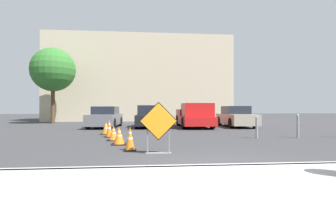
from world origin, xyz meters
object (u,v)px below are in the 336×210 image
object	(u,v)px
road_closed_sign	(159,126)
parked_car_second	(150,117)
traffic_cone_fourth	(109,128)
parked_car_third	(236,117)
traffic_cone_third	(113,133)
traffic_cone_second	(119,136)
bollard_nearest	(257,127)
parked_car_nearest	(105,118)
bollard_second	(298,125)
traffic_cone_nearest	(130,139)
traffic_cone_fifth	(106,128)
pickup_truck	(195,117)

from	to	relation	value
road_closed_sign	parked_car_second	distance (m)	10.54
traffic_cone_fourth	parked_car_third	bearing A→B (deg)	36.54
road_closed_sign	traffic_cone_third	distance (m)	3.64
traffic_cone_second	bollard_nearest	world-z (taller)	bollard_nearest
parked_car_nearest	bollard_second	world-z (taller)	parked_car_nearest
bollard_second	traffic_cone_second	bearing A→B (deg)	-169.44
road_closed_sign	traffic_cone_nearest	size ratio (longest dim) A/B	2.00
traffic_cone_nearest	traffic_cone_fourth	size ratio (longest dim) A/B	0.92
traffic_cone_fourth	bollard_nearest	world-z (taller)	bollard_nearest
road_closed_sign	parked_car_nearest	world-z (taller)	road_closed_sign
traffic_cone_fifth	bollard_second	xyz separation A→B (m)	(8.55, -2.35, 0.24)
road_closed_sign	traffic_cone_fourth	world-z (taller)	road_closed_sign
parked_car_third	bollard_nearest	size ratio (longest dim) A/B	4.85
bollard_second	traffic_cone_third	bearing A→B (deg)	-178.61
parked_car_nearest	traffic_cone_fifth	bearing A→B (deg)	102.27
traffic_cone_second	parked_car_third	distance (m)	11.12
pickup_truck	road_closed_sign	bearing A→B (deg)	74.29
traffic_cone_nearest	parked_car_second	distance (m)	9.91
traffic_cone_third	pickup_truck	bearing A→B (deg)	55.40
traffic_cone_second	traffic_cone_fourth	xyz separation A→B (m)	(-0.66, 2.47, 0.09)
parked_car_second	bollard_nearest	xyz separation A→B (m)	(4.39, -7.12, -0.19)
pickup_truck	parked_car_nearest	bearing A→B (deg)	-4.81
traffic_cone_second	traffic_cone_fifth	world-z (taller)	traffic_cone_second
traffic_cone_fifth	parked_car_nearest	distance (m)	4.87
bollard_second	traffic_cone_nearest	bearing A→B (deg)	-158.91
parked_car_second	traffic_cone_second	bearing A→B (deg)	82.73
bollard_nearest	traffic_cone_second	bearing A→B (deg)	-166.11
road_closed_sign	parked_car_nearest	distance (m)	10.98
traffic_cone_second	traffic_cone_fifth	xyz separation A→B (m)	(-0.98, 3.76, -0.01)
bollard_second	traffic_cone_fifth	bearing A→B (deg)	164.62
traffic_cone_fifth	parked_car_second	bearing A→B (deg)	64.36
pickup_truck	parked_car_third	world-z (taller)	pickup_truck
road_closed_sign	pickup_truck	xyz separation A→B (m)	(3.02, 9.94, -0.07)
bollard_nearest	parked_car_second	bearing A→B (deg)	121.66
parked_car_nearest	parked_car_third	world-z (taller)	parked_car_third
traffic_cone_third	parked_car_third	xyz separation A→B (m)	(7.64, 7.15, 0.39)
pickup_truck	parked_car_third	xyz separation A→B (m)	(3.01, 0.44, -0.05)
traffic_cone_nearest	bollard_nearest	size ratio (longest dim) A/B	0.78
parked_car_nearest	traffic_cone_second	bearing A→B (deg)	105.05
traffic_cone_second	bollard_second	world-z (taller)	bollard_second
road_closed_sign	traffic_cone_nearest	distance (m)	1.16
parked_car_second	bollard_second	world-z (taller)	parked_car_second
road_closed_sign	parked_car_third	xyz separation A→B (m)	(6.02, 10.38, -0.12)
traffic_cone_fourth	traffic_cone_second	bearing A→B (deg)	-75.14
road_closed_sign	traffic_cone_fifth	distance (m)	6.22
traffic_cone_third	parked_car_nearest	world-z (taller)	parked_car_nearest
road_closed_sign	parked_car_third	world-z (taller)	road_closed_sign
traffic_cone_third	bollard_second	world-z (taller)	bollard_second
traffic_cone_second	traffic_cone_third	world-z (taller)	traffic_cone_second
traffic_cone_nearest	traffic_cone_second	world-z (taller)	traffic_cone_nearest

